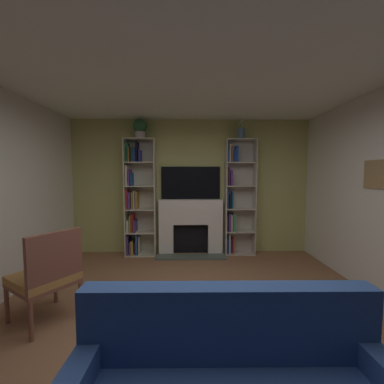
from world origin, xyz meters
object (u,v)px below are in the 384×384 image
bookshelf_right (236,198)px  potted_plant (140,128)px  armchair (47,274)px  tv (191,183)px  fireplace (191,225)px  vase_with_flowers (241,133)px  bookshelf_left (137,200)px

bookshelf_right → potted_plant: 2.33m
armchair → tv: bearing=56.5°
potted_plant → fireplace: bearing=2.1°
vase_with_flowers → armchair: size_ratio=0.38×
tv → potted_plant: 1.45m
tv → potted_plant: potted_plant is taller
fireplace → bookshelf_right: bookshelf_right is taller
bookshelf_right → bookshelf_left: bearing=-179.2°
bookshelf_left → armchair: bearing=-102.8°
bookshelf_left → potted_plant: size_ratio=5.98×
bookshelf_left → armchair: bookshelf_left is taller
fireplace → tv: (0.00, 0.08, 0.84)m
bookshelf_left → vase_with_flowers: vase_with_flowers is taller
bookshelf_right → armchair: 3.42m
bookshelf_left → potted_plant: potted_plant is taller
fireplace → tv: bearing=90.0°
fireplace → armchair: 2.76m
fireplace → armchair: size_ratio=1.35×
tv → vase_with_flowers: size_ratio=3.06×
fireplace → bookshelf_right: size_ratio=0.60×
bookshelf_right → vase_with_flowers: bearing=-33.8°
tv → armchair: (-1.57, -2.36, -0.90)m
potted_plant → armchair: size_ratio=0.38×
potted_plant → armchair: (-0.59, -2.24, -1.96)m
fireplace → bookshelf_right: 1.06m
tv → bookshelf_left: size_ratio=0.52×
fireplace → vase_with_flowers: vase_with_flowers is taller
bookshelf_right → tv: bearing=175.4°
vase_with_flowers → armchair: (-2.54, -2.24, -1.87)m
bookshelf_left → bookshelf_right: (1.96, 0.03, 0.03)m
fireplace → tv: tv is taller
vase_with_flowers → bookshelf_left: bearing=179.4°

